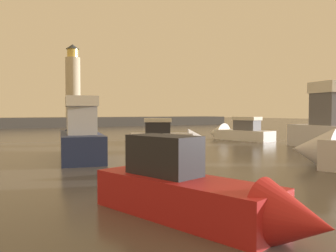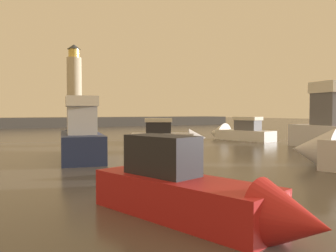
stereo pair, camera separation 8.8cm
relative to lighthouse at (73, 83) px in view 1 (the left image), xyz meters
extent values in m
plane|color=#4C4742|center=(-8.53, -30.51, -7.75)|extent=(220.00, 220.00, 0.00)
cube|color=#423F3D|center=(-8.53, 0.00, -6.94)|extent=(79.61, 6.87, 1.62)
cylinder|color=beige|center=(0.00, 0.00, -0.83)|extent=(2.57, 2.57, 10.62)
cylinder|color=#F2CC59|center=(0.00, 0.00, 5.23)|extent=(1.93, 1.93, 1.49)
cone|color=#33383D|center=(0.00, 0.00, 6.40)|extent=(2.31, 2.31, 0.85)
cube|color=#595960|center=(6.42, -46.48, -5.00)|extent=(2.14, 2.50, 2.26)
cube|color=silver|center=(6.42, -46.48, -3.47)|extent=(2.35, 2.75, 0.79)
cube|color=#1E284C|center=(-10.35, -43.26, -7.06)|extent=(3.40, 6.99, 1.39)
cone|color=#1E284C|center=(-9.55, -39.48, -6.99)|extent=(2.33, 2.23, 1.99)
cube|color=silver|center=(-10.49, -43.95, -5.64)|extent=(1.96, 2.98, 1.45)
cube|color=silver|center=(-10.49, -43.95, -4.66)|extent=(2.16, 3.28, 0.51)
cube|color=white|center=(5.94, -38.17, -7.30)|extent=(3.27, 5.61, 0.91)
cone|color=white|center=(5.18, -35.11, -7.25)|extent=(2.37, 2.28, 1.98)
cube|color=#595960|center=(6.01, -38.46, -6.39)|extent=(1.73, 2.37, 0.91)
cube|color=silver|center=(6.01, -38.46, -5.78)|extent=(1.90, 2.60, 0.32)
cube|color=silver|center=(-2.34, -37.78, -7.32)|extent=(5.04, 3.58, 0.86)
cone|color=silver|center=(0.18, -39.05, -7.28)|extent=(1.90, 1.94, 1.47)
cube|color=#232328|center=(-2.62, -37.63, -6.45)|extent=(2.28, 1.92, 0.89)
cube|color=silver|center=(-2.62, -37.63, -5.85)|extent=(2.51, 2.12, 0.31)
cube|color=#B21E1E|center=(-11.09, -55.16, -7.28)|extent=(2.85, 5.12, 0.95)
cone|color=#B21E1E|center=(-10.29, -57.86, -7.23)|extent=(1.79, 1.73, 1.46)
cube|color=#232328|center=(-11.27, -54.57, -6.31)|extent=(1.47, 2.08, 0.99)
cone|color=silver|center=(-1.46, -51.42, -7.01)|extent=(2.82, 2.72, 2.35)
camera|label=1|loc=(-15.43, -62.21, -5.23)|focal=37.09mm
camera|label=2|loc=(-15.35, -62.25, -5.23)|focal=37.09mm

